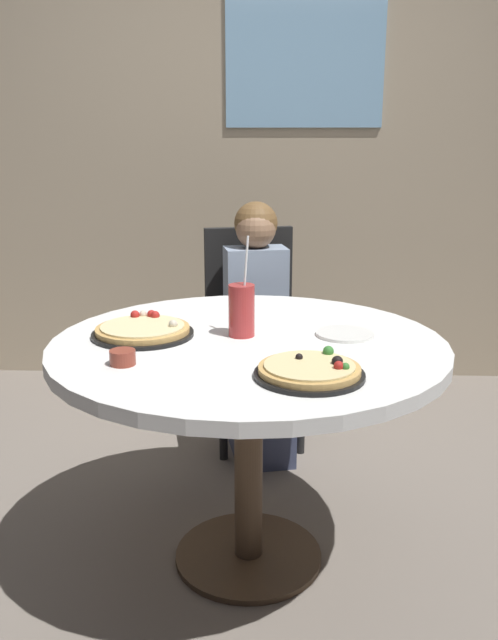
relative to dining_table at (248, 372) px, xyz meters
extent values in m
plane|color=slate|center=(0.00, 0.00, -0.65)|extent=(8.00, 8.00, 0.00)
cube|color=tan|center=(0.00, 1.84, 0.80)|extent=(5.20, 0.12, 2.90)
cube|color=#8CBFE5|center=(0.23, 1.77, 1.09)|extent=(0.82, 0.02, 0.71)
cylinder|color=white|center=(0.00, 0.00, 0.08)|extent=(1.19, 1.19, 0.04)
cylinder|color=#4C3826|center=(0.00, 0.00, -0.28)|extent=(0.09, 0.09, 0.69)
cylinder|color=#4C3826|center=(0.00, 0.00, -0.64)|extent=(0.48, 0.48, 0.02)
cube|color=black|center=(0.00, 0.90, -0.22)|extent=(0.47, 0.47, 0.04)
cube|color=black|center=(-0.04, 1.07, 0.04)|extent=(0.40, 0.12, 0.52)
cylinder|color=black|center=(-0.13, 0.70, -0.44)|extent=(0.04, 0.04, 0.41)
cylinder|color=black|center=(0.20, 0.77, -0.44)|extent=(0.04, 0.04, 0.41)
cylinder|color=black|center=(-0.20, 1.03, -0.44)|extent=(0.04, 0.04, 0.41)
cylinder|color=black|center=(0.13, 1.10, -0.44)|extent=(0.04, 0.04, 0.41)
cube|color=#3F4766|center=(0.03, 0.74, -0.42)|extent=(0.30, 0.36, 0.45)
cube|color=#8C9EB7|center=(0.00, 0.88, 0.02)|extent=(0.29, 0.21, 0.44)
sphere|color=#997051|center=(0.00, 0.88, 0.32)|extent=(0.17, 0.17, 0.17)
sphere|color=brown|center=(0.00, 0.90, 0.34)|extent=(0.18, 0.18, 0.18)
cylinder|color=black|center=(-0.33, 0.04, 0.11)|extent=(0.31, 0.31, 0.01)
cylinder|color=tan|center=(-0.33, 0.04, 0.12)|extent=(0.29, 0.29, 0.02)
cylinder|color=beige|center=(-0.33, 0.04, 0.13)|extent=(0.26, 0.26, 0.01)
sphere|color=#B2231E|center=(-0.37, 0.14, 0.14)|extent=(0.03, 0.03, 0.03)
sphere|color=beige|center=(-0.23, 0.03, 0.14)|extent=(0.03, 0.03, 0.03)
sphere|color=#B2231E|center=(-0.32, 0.15, 0.14)|extent=(0.03, 0.03, 0.03)
sphere|color=#B2231E|center=(-0.30, 0.13, 0.14)|extent=(0.03, 0.03, 0.03)
sphere|color=black|center=(-0.30, 0.14, 0.14)|extent=(0.02, 0.02, 0.02)
sphere|color=beige|center=(-0.35, 0.15, 0.14)|extent=(0.02, 0.02, 0.02)
cylinder|color=black|center=(0.17, -0.31, 0.11)|extent=(0.28, 0.28, 0.01)
cylinder|color=tan|center=(0.17, -0.31, 0.12)|extent=(0.26, 0.26, 0.02)
cylinder|color=beige|center=(0.17, -0.31, 0.13)|extent=(0.23, 0.23, 0.01)
sphere|color=black|center=(0.24, -0.30, 0.14)|extent=(0.03, 0.03, 0.03)
sphere|color=black|center=(0.14, -0.27, 0.14)|extent=(0.02, 0.02, 0.02)
sphere|color=#B2231E|center=(0.24, -0.34, 0.14)|extent=(0.03, 0.03, 0.03)
sphere|color=#387F33|center=(0.25, -0.34, 0.14)|extent=(0.02, 0.02, 0.02)
sphere|color=#387F33|center=(0.22, -0.22, 0.14)|extent=(0.03, 0.03, 0.03)
cylinder|color=#B73333|center=(-0.02, 0.05, 0.18)|extent=(0.08, 0.08, 0.16)
cylinder|color=white|center=(-0.01, 0.05, 0.30)|extent=(0.02, 0.05, 0.22)
cylinder|color=brown|center=(-0.33, -0.23, 0.12)|extent=(0.07, 0.07, 0.04)
cylinder|color=white|center=(0.30, 0.06, 0.11)|extent=(0.18, 0.18, 0.01)
camera|label=1|loc=(0.07, -1.91, 0.69)|focal=37.31mm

